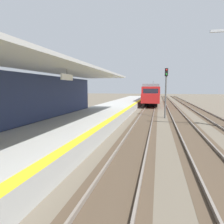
{
  "coord_description": "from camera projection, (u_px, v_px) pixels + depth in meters",
  "views": [
    {
      "loc": [
        3.11,
        0.82,
        3.17
      ],
      "look_at": [
        1.1,
        8.95,
        2.1
      ],
      "focal_mm": 30.05,
      "sensor_mm": 36.0,
      "label": 1
    }
  ],
  "objects": [
    {
      "name": "station_platform",
      "position": [
        91.0,
        120.0,
        16.3
      ],
      "size": [
        5.0,
        80.0,
        0.91
      ],
      "color": "#A8A8A3",
      "rests_on": "ground"
    },
    {
      "name": "station_building_with_canopy",
      "position": [
        13.0,
        98.0,
        9.84
      ],
      "size": [
        4.85,
        24.0,
        4.43
      ],
      "color": "#4C4C4C",
      "rests_on": "ground"
    },
    {
      "name": "track_pair_nearest_platform",
      "position": [
        145.0,
        119.0,
        19.15
      ],
      "size": [
        2.34,
        120.0,
        0.16
      ],
      "color": "#4C3D2D",
      "rests_on": "ground"
    },
    {
      "name": "track_pair_middle",
      "position": [
        181.0,
        120.0,
        18.34
      ],
      "size": [
        2.34,
        120.0,
        0.16
      ],
      "color": "#4C3D2D",
      "rests_on": "ground"
    },
    {
      "name": "track_pair_far_side",
      "position": [
        219.0,
        122.0,
        17.53
      ],
      "size": [
        2.34,
        120.0,
        0.16
      ],
      "color": "#4C3D2D",
      "rests_on": "ground"
    },
    {
      "name": "approaching_train",
      "position": [
        152.0,
        93.0,
        38.02
      ],
      "size": [
        2.93,
        19.6,
        4.76
      ],
      "color": "maroon",
      "rests_on": "ground"
    },
    {
      "name": "rail_signal_post",
      "position": [
        166.0,
        88.0,
        19.43
      ],
      "size": [
        0.32,
        0.34,
        5.2
      ],
      "color": "#4C4C4C",
      "rests_on": "ground"
    }
  ]
}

